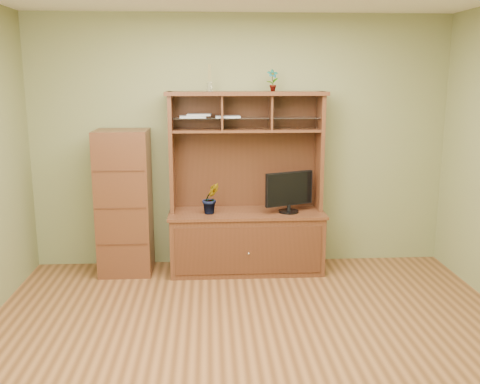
{
  "coord_description": "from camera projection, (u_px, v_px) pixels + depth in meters",
  "views": [
    {
      "loc": [
        -0.34,
        -3.77,
        2.04
      ],
      "look_at": [
        -0.05,
        1.2,
        0.97
      ],
      "focal_mm": 40.0,
      "sensor_mm": 36.0,
      "label": 1
    }
  ],
  "objects": [
    {
      "name": "monitor",
      "position": [
        289.0,
        191.0,
        5.57
      ],
      "size": [
        0.52,
        0.25,
        0.43
      ],
      "rotation": [
        0.0,
        0.0,
        0.39
      ],
      "color": "black",
      "rests_on": "media_hutch"
    },
    {
      "name": "orchid_plant",
      "position": [
        211.0,
        198.0,
        5.54
      ],
      "size": [
        0.21,
        0.19,
        0.33
      ],
      "primitive_type": "imported",
      "rotation": [
        0.0,
        0.0,
        0.3
      ],
      "color": "#25541D",
      "rests_on": "media_hutch"
    },
    {
      "name": "reed_diffuser",
      "position": [
        210.0,
        81.0,
        5.44
      ],
      "size": [
        0.05,
        0.05,
        0.27
      ],
      "color": "silver",
      "rests_on": "media_hutch"
    },
    {
      "name": "side_cabinet",
      "position": [
        124.0,
        203.0,
        5.59
      ],
      "size": [
        0.54,
        0.49,
        1.52
      ],
      "color": "#402312",
      "rests_on": "room"
    },
    {
      "name": "magazines",
      "position": [
        206.0,
        116.0,
        5.52
      ],
      "size": [
        0.63,
        0.22,
        0.04
      ],
      "color": "#B0B0B5",
      "rests_on": "media_hutch"
    },
    {
      "name": "room",
      "position": [
        257.0,
        176.0,
        3.84
      ],
      "size": [
        4.54,
        4.04,
        2.74
      ],
      "color": "#563218",
      "rests_on": "ground"
    },
    {
      "name": "top_plant",
      "position": [
        273.0,
        80.0,
        5.48
      ],
      "size": [
        0.13,
        0.1,
        0.22
      ],
      "primitive_type": "imported",
      "rotation": [
        0.0,
        0.0,
        0.14
      ],
      "color": "#326B25",
      "rests_on": "media_hutch"
    },
    {
      "name": "media_hutch",
      "position": [
        246.0,
        223.0,
        5.7
      ],
      "size": [
        1.66,
        0.61,
        1.9
      ],
      "color": "#402312",
      "rests_on": "room"
    }
  ]
}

